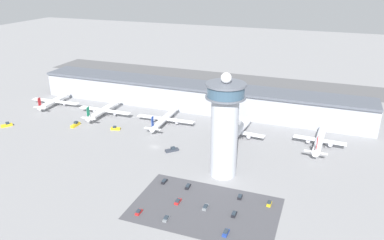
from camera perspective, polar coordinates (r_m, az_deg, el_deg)
name	(u,v)px	position (r m, az deg, el deg)	size (l,w,h in m)	color
ground_plane	(155,147)	(223.45, -5.73, -4.11)	(1000.00, 1000.00, 0.00)	gray
terminal_building	(195,96)	(279.42, 0.48, 3.62)	(249.60, 25.00, 19.39)	#9399A3
runway_strip	(227,79)	(362.45, 5.29, 6.24)	(374.40, 44.00, 0.01)	#515154
control_tower	(224,126)	(183.35, 4.98, -0.90)	(19.34, 19.34, 53.60)	#ADB2BC
parking_lot_surface	(205,209)	(169.40, 1.99, -13.34)	(64.00, 40.00, 0.01)	#424247
airplane_gate_alpha	(55,101)	(306.12, -20.20, 2.73)	(40.31, 34.86, 11.71)	white
airplane_gate_bravo	(104,110)	(274.30, -13.25, 1.50)	(40.45, 38.68, 12.98)	white
airplane_gate_charlie	(165,119)	(253.37, -4.16, 0.22)	(40.89, 40.70, 12.67)	white
airplane_gate_delta	(238,132)	(233.58, 7.02, -1.78)	(33.50, 45.92, 14.08)	silver
airplane_gate_echo	(320,140)	(232.60, 18.87, -2.86)	(30.36, 39.72, 14.41)	silver
service_truck_catering	(76,125)	(262.84, -17.33, -0.67)	(2.54, 7.78, 3.06)	black
service_truck_fuel	(172,150)	(217.36, -3.06, -4.57)	(7.37, 7.33, 2.40)	black
service_truck_baggage	(7,125)	(279.46, -26.39, -0.69)	(5.90, 7.03, 2.97)	black
service_truck_water	(115,128)	(250.55, -11.59, -1.27)	(6.57, 4.00, 2.44)	black
car_red_hatchback	(188,186)	(183.31, -0.63, -10.09)	(1.89, 4.76, 1.44)	black
car_green_van	(240,197)	(177.26, 7.32, -11.53)	(2.05, 4.08, 1.46)	black
car_silver_sedan	(269,203)	(174.90, 11.70, -12.35)	(1.89, 4.24, 1.51)	black
car_navy_sedan	(206,207)	(169.42, 2.09, -13.12)	(1.99, 4.77, 1.35)	black
car_yellow_taxi	(234,214)	(166.02, 6.42, -14.07)	(1.84, 4.32, 1.50)	black
car_blue_compact	(226,233)	(156.01, 5.19, -16.72)	(2.02, 4.87, 1.53)	black
car_white_wagon	(139,212)	(167.85, -8.12, -13.71)	(1.80, 4.17, 1.49)	black
car_maroon_suv	(166,219)	(163.01, -3.96, -14.76)	(1.88, 4.23, 1.39)	black
car_grey_coupe	(164,181)	(187.70, -4.25, -9.31)	(1.92, 4.42, 1.51)	black
car_black_suv	(178,201)	(172.99, -2.17, -12.29)	(1.94, 4.77, 1.35)	black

